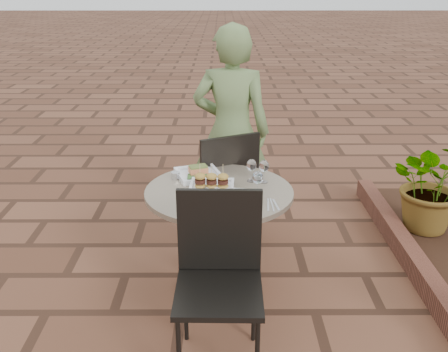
{
  "coord_description": "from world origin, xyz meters",
  "views": [
    {
      "loc": [
        0.26,
        -2.55,
        1.93
      ],
      "look_at": [
        0.27,
        0.22,
        0.82
      ],
      "focal_mm": 40.0,
      "sensor_mm": 36.0,
      "label": 1
    }
  ],
  "objects_px": {
    "chair_far": "(224,183)",
    "plate_salmon": "(198,173)",
    "chair_near": "(219,266)",
    "diner": "(231,132)",
    "plate_tuna": "(224,197)",
    "plate_sliders": "(212,185)",
    "cafe_table": "(219,226)"
  },
  "relations": [
    {
      "from": "cafe_table",
      "to": "plate_tuna",
      "type": "bearing_deg",
      "value": -79.31
    },
    {
      "from": "cafe_table",
      "to": "diner",
      "type": "distance_m",
      "value": 0.98
    },
    {
      "from": "diner",
      "to": "plate_tuna",
      "type": "distance_m",
      "value": 1.06
    },
    {
      "from": "cafe_table",
      "to": "diner",
      "type": "relative_size",
      "value": 0.55
    },
    {
      "from": "plate_tuna",
      "to": "chair_near",
      "type": "bearing_deg",
      "value": -93.37
    },
    {
      "from": "chair_near",
      "to": "chair_far",
      "type": "bearing_deg",
      "value": 89.6
    },
    {
      "from": "chair_near",
      "to": "plate_tuna",
      "type": "relative_size",
      "value": 3.6
    },
    {
      "from": "cafe_table",
      "to": "chair_far",
      "type": "distance_m",
      "value": 0.55
    },
    {
      "from": "chair_far",
      "to": "plate_salmon",
      "type": "bearing_deg",
      "value": 37.99
    },
    {
      "from": "plate_salmon",
      "to": "plate_sliders",
      "type": "xyz_separation_m",
      "value": [
        0.09,
        -0.23,
        0.02
      ]
    },
    {
      "from": "diner",
      "to": "plate_salmon",
      "type": "distance_m",
      "value": 0.73
    },
    {
      "from": "chair_far",
      "to": "chair_near",
      "type": "bearing_deg",
      "value": 63.59
    },
    {
      "from": "plate_sliders",
      "to": "plate_tuna",
      "type": "relative_size",
      "value": 1.08
    },
    {
      "from": "diner",
      "to": "plate_sliders",
      "type": "xyz_separation_m",
      "value": [
        -0.13,
        -0.92,
        -0.05
      ]
    },
    {
      "from": "chair_far",
      "to": "plate_tuna",
      "type": "distance_m",
      "value": 0.72
    },
    {
      "from": "chair_far",
      "to": "diner",
      "type": "relative_size",
      "value": 0.57
    },
    {
      "from": "chair_far",
      "to": "plate_salmon",
      "type": "distance_m",
      "value": 0.42
    },
    {
      "from": "plate_tuna",
      "to": "plate_sliders",
      "type": "bearing_deg",
      "value": 117.78
    },
    {
      "from": "chair_near",
      "to": "plate_tuna",
      "type": "distance_m",
      "value": 0.46
    },
    {
      "from": "cafe_table",
      "to": "plate_sliders",
      "type": "relative_size",
      "value": 3.23
    },
    {
      "from": "cafe_table",
      "to": "plate_sliders",
      "type": "xyz_separation_m",
      "value": [
        -0.04,
        -0.01,
        0.28
      ]
    },
    {
      "from": "chair_near",
      "to": "plate_salmon",
      "type": "bearing_deg",
      "value": 101.01
    },
    {
      "from": "chair_far",
      "to": "plate_sliders",
      "type": "xyz_separation_m",
      "value": [
        -0.08,
        -0.55,
        0.22
      ]
    },
    {
      "from": "plate_tuna",
      "to": "chair_far",
      "type": "bearing_deg",
      "value": 89.75
    },
    {
      "from": "chair_near",
      "to": "diner",
      "type": "height_order",
      "value": "diner"
    },
    {
      "from": "chair_far",
      "to": "plate_salmon",
      "type": "height_order",
      "value": "chair_far"
    },
    {
      "from": "plate_tuna",
      "to": "cafe_table",
      "type": "bearing_deg",
      "value": 100.69
    },
    {
      "from": "plate_salmon",
      "to": "plate_tuna",
      "type": "height_order",
      "value": "plate_salmon"
    },
    {
      "from": "chair_far",
      "to": "diner",
      "type": "bearing_deg",
      "value": -124.16
    },
    {
      "from": "chair_near",
      "to": "plate_salmon",
      "type": "xyz_separation_m",
      "value": [
        -0.14,
        0.78,
        0.2
      ]
    },
    {
      "from": "cafe_table",
      "to": "plate_salmon",
      "type": "bearing_deg",
      "value": 121.68
    },
    {
      "from": "cafe_table",
      "to": "chair_far",
      "type": "xyz_separation_m",
      "value": [
        0.03,
        0.54,
        0.07
      ]
    }
  ]
}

